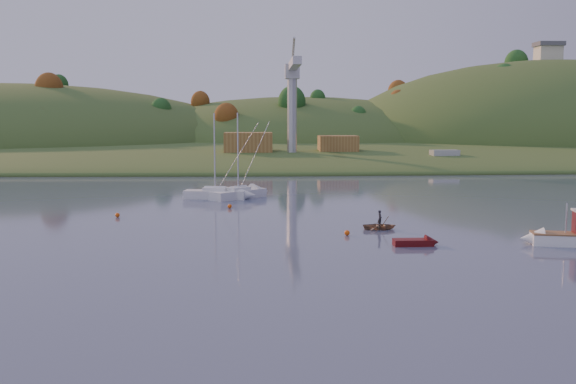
{
  "coord_description": "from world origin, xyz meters",
  "views": [
    {
      "loc": [
        -6.27,
        -25.76,
        10.83
      ],
      "look_at": [
        -3.12,
        36.83,
        3.45
      ],
      "focal_mm": 40.0,
      "sensor_mm": 36.0,
      "label": 1
    }
  ],
  "objects_px": {
    "fishing_boat": "(560,235)",
    "canoe": "(380,226)",
    "sailboat_near": "(238,193)",
    "red_tender": "(422,242)",
    "sailboat_far": "(215,193)"
  },
  "relations": [
    {
      "from": "fishing_boat",
      "to": "canoe",
      "type": "height_order",
      "value": "fishing_boat"
    },
    {
      "from": "sailboat_near",
      "to": "red_tender",
      "type": "xyz_separation_m",
      "value": [
        16.35,
        -32.26,
        -0.46
      ]
    },
    {
      "from": "fishing_boat",
      "to": "sailboat_far",
      "type": "relative_size",
      "value": 0.59
    },
    {
      "from": "sailboat_far",
      "to": "sailboat_near",
      "type": "bearing_deg",
      "value": 11.83
    },
    {
      "from": "sailboat_near",
      "to": "red_tender",
      "type": "bearing_deg",
      "value": -106.81
    },
    {
      "from": "sailboat_near",
      "to": "canoe",
      "type": "distance_m",
      "value": 28.22
    },
    {
      "from": "sailboat_near",
      "to": "fishing_boat",
      "type": "bearing_deg",
      "value": -93.01
    },
    {
      "from": "red_tender",
      "to": "canoe",
      "type": "bearing_deg",
      "value": 104.53
    },
    {
      "from": "canoe",
      "to": "red_tender",
      "type": "distance_m",
      "value": 8.19
    },
    {
      "from": "fishing_boat",
      "to": "sailboat_far",
      "type": "bearing_deg",
      "value": -33.65
    },
    {
      "from": "canoe",
      "to": "red_tender",
      "type": "xyz_separation_m",
      "value": [
        2.05,
        -7.93,
        -0.05
      ]
    },
    {
      "from": "fishing_boat",
      "to": "red_tender",
      "type": "xyz_separation_m",
      "value": [
        -11.75,
        0.43,
        -0.63
      ]
    },
    {
      "from": "canoe",
      "to": "red_tender",
      "type": "bearing_deg",
      "value": -166.93
    },
    {
      "from": "sailboat_far",
      "to": "canoe",
      "type": "bearing_deg",
      "value": -45.99
    },
    {
      "from": "fishing_boat",
      "to": "sailboat_far",
      "type": "xyz_separation_m",
      "value": [
        -31.15,
        32.5,
        -0.17
      ]
    }
  ]
}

